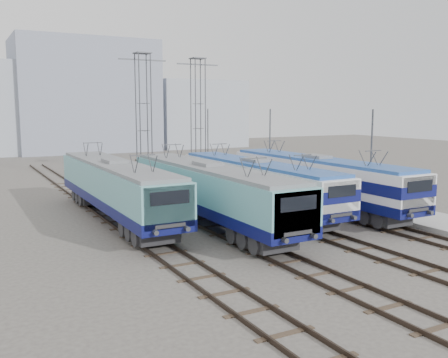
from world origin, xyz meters
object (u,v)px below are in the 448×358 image
at_px(catenary_tower_east, 198,112).
at_px(mast_mid, 270,150).
at_px(catenary_tower_west, 144,113).
at_px(locomotive_far_left, 116,186).
at_px(locomotive_center_right, 257,181).
at_px(locomotive_far_right, 318,177).
at_px(mast_front, 371,163).
at_px(locomotive_center_left, 209,189).
at_px(mast_rear, 208,141).

relative_size(catenary_tower_east, mast_mid, 1.71).
relative_size(catenary_tower_west, mast_mid, 1.71).
distance_m(locomotive_far_left, catenary_tower_west, 15.98).
xyz_separation_m(catenary_tower_east, mast_mid, (2.10, -10.00, -3.14)).
bearing_deg(locomotive_far_left, locomotive_center_right, -13.65).
height_order(locomotive_far_right, mast_front, mast_front).
xyz_separation_m(locomotive_center_left, locomotive_far_right, (9.00, 0.96, 0.03)).
relative_size(mast_front, mast_mid, 1.00).
bearing_deg(locomotive_center_right, mast_mid, 51.50).
xyz_separation_m(mast_front, mast_rear, (0.00, 24.00, 0.00)).
bearing_deg(locomotive_far_right, catenary_tower_east, 90.76).
relative_size(mast_front, mast_rear, 1.00).
relative_size(locomotive_far_left, mast_mid, 2.58).
distance_m(locomotive_center_left, locomotive_far_right, 9.05).
bearing_deg(locomotive_center_right, catenary_tower_west, 98.01).
distance_m(locomotive_center_right, mast_rear, 21.01).
distance_m(locomotive_far_right, catenary_tower_east, 19.37).
relative_size(locomotive_far_left, mast_front, 2.58).
bearing_deg(locomotive_center_left, mast_mid, 42.18).
xyz_separation_m(catenary_tower_east, mast_rear, (2.10, 2.00, -3.14)).
height_order(locomotive_center_right, catenary_tower_west, catenary_tower_west).
height_order(locomotive_far_right, mast_mid, mast_mid).
bearing_deg(catenary_tower_east, locomotive_far_left, -129.99).
relative_size(locomotive_far_left, catenary_tower_east, 1.51).
bearing_deg(locomotive_center_left, locomotive_far_left, 138.13).
bearing_deg(catenary_tower_west, catenary_tower_east, 17.10).
height_order(catenary_tower_east, mast_front, catenary_tower_east).
bearing_deg(catenary_tower_west, mast_rear, 24.94).
bearing_deg(locomotive_far_right, mast_front, -59.42).
bearing_deg(mast_front, mast_rear, 90.00).
bearing_deg(mast_front, catenary_tower_west, 113.27).
bearing_deg(mast_mid, locomotive_far_right, -101.78).
bearing_deg(catenary_tower_west, locomotive_center_left, -97.19).
relative_size(catenary_tower_west, mast_rear, 1.71).
bearing_deg(mast_mid, locomotive_center_right, -128.50).
bearing_deg(mast_rear, locomotive_far_right, -95.07).
distance_m(catenary_tower_east, mast_front, 22.32).
distance_m(mast_front, mast_rear, 24.00).
bearing_deg(locomotive_far_left, locomotive_center_left, -41.87).
xyz_separation_m(catenary_tower_west, mast_mid, (8.60, -8.00, -3.14)).
height_order(locomotive_far_left, catenary_tower_west, catenary_tower_west).
height_order(locomotive_far_left, mast_rear, mast_rear).
relative_size(catenary_tower_east, mast_rear, 1.71).
bearing_deg(mast_mid, catenary_tower_west, 137.07).
bearing_deg(catenary_tower_east, mast_front, -84.55).
relative_size(locomotive_far_left, locomotive_center_right, 1.05).
distance_m(locomotive_center_right, mast_front, 7.63).
relative_size(locomotive_center_right, catenary_tower_west, 1.43).
relative_size(locomotive_center_right, mast_mid, 2.45).
bearing_deg(catenary_tower_east, mast_mid, -78.14).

